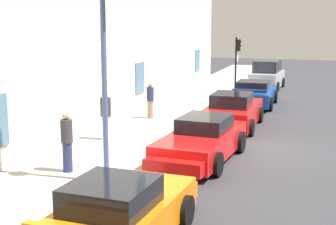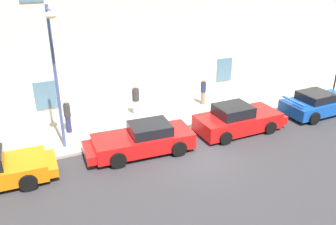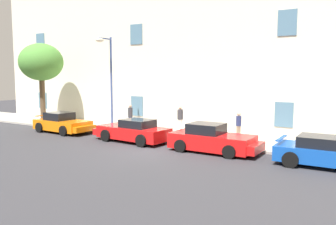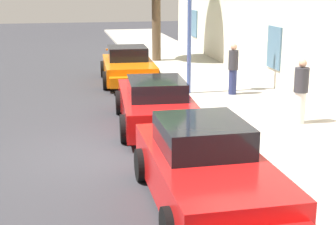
% 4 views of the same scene
% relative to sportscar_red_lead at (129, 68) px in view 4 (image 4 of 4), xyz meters
% --- Properties ---
extents(ground_plane, '(80.00, 80.00, 0.00)m').
position_rel_sportscar_red_lead_xyz_m(ground_plane, '(8.16, -1.44, -0.61)').
color(ground_plane, '#333338').
extents(sidewalk, '(60.00, 4.09, 0.14)m').
position_rel_sportscar_red_lead_xyz_m(sidewalk, '(8.16, 2.90, -0.54)').
color(sidewalk, '#A8A399').
rests_on(sidewalk, ground).
extents(sportscar_red_lead, '(4.56, 2.27, 1.39)m').
position_rel_sportscar_red_lead_xyz_m(sportscar_red_lead, '(0.00, 0.00, 0.00)').
color(sportscar_red_lead, orange).
rests_on(sportscar_red_lead, ground).
extents(sportscar_yellow_flank, '(4.99, 2.29, 1.36)m').
position_rel_sportscar_red_lead_xyz_m(sportscar_yellow_flank, '(5.97, -0.07, 0.00)').
color(sportscar_yellow_flank, red).
rests_on(sportscar_yellow_flank, ground).
extents(sportscar_white_middle, '(4.69, 2.11, 1.47)m').
position_rel_sportscar_red_lead_xyz_m(sportscar_white_middle, '(11.42, -0.12, 0.01)').
color(sportscar_white_middle, red).
rests_on(sportscar_white_middle, ground).
extents(pedestrian_strolling, '(0.54, 0.54, 1.75)m').
position_rel_sportscar_red_lead_xyz_m(pedestrian_strolling, '(7.19, 3.70, 0.42)').
color(pedestrian_strolling, silver).
rests_on(pedestrian_strolling, sidewalk).
extents(pedestrian_bystander, '(0.46, 0.46, 1.73)m').
position_rel_sportscar_red_lead_xyz_m(pedestrian_bystander, '(3.39, 3.13, 0.42)').
color(pedestrian_bystander, navy).
rests_on(pedestrian_bystander, sidewalk).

